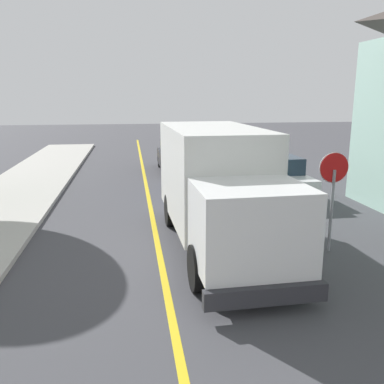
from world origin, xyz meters
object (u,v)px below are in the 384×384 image
parked_van_across (276,177)px  parked_car_mid (176,157)px  parked_car_near (203,176)px  stop_sign (333,183)px  box_truck (218,183)px

parked_van_across → parked_car_mid: bearing=118.1°
parked_car_near → parked_car_mid: 5.71m
parked_car_near → stop_sign: size_ratio=1.68×
parked_car_near → stop_sign: 7.17m
parked_car_near → stop_sign: stop_sign is taller
parked_car_mid → stop_sign: size_ratio=1.66×
parked_car_near → parked_van_across: bearing=-13.3°
parked_car_mid → stop_sign: bearing=-77.7°
parked_car_mid → parked_car_near: bearing=-85.0°
box_truck → parked_car_near: size_ratio=1.63×
box_truck → parked_car_mid: box_truck is taller
parked_car_mid → parked_van_across: same height
parked_car_near → parked_van_across: (2.91, -0.69, 0.00)m
stop_sign → parked_van_across: bearing=83.3°
parked_car_mid → parked_van_across: size_ratio=1.00×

